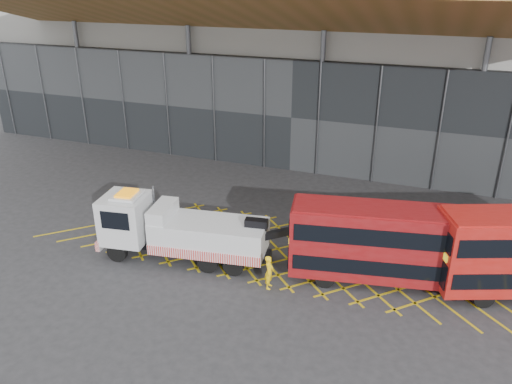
% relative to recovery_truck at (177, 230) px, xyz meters
% --- Properties ---
extents(ground_plane, '(120.00, 120.00, 0.00)m').
position_rel_recovery_truck_xyz_m(ground_plane, '(-0.32, 2.61, -1.61)').
color(ground_plane, '#2B2C2E').
extents(road_markings, '(26.36, 7.16, 0.01)m').
position_rel_recovery_truck_xyz_m(road_markings, '(4.48, 2.61, -1.61)').
color(road_markings, gold).
rests_on(road_markings, ground_plane).
extents(construction_building, '(55.00, 23.97, 18.00)m').
position_rel_recovery_truck_xyz_m(construction_building, '(1.60, 21.01, 7.36)').
color(construction_building, '#959690').
rests_on(construction_building, ground_plane).
extents(recovery_truck, '(10.07, 3.55, 3.49)m').
position_rel_recovery_truck_xyz_m(recovery_truck, '(0.00, 0.00, 0.00)').
color(recovery_truck, black).
rests_on(recovery_truck, ground_plane).
extents(bus_towed, '(9.63, 3.90, 3.82)m').
position_rel_recovery_truck_xyz_m(bus_towed, '(10.36, 1.52, 0.51)').
color(bus_towed, maroon).
rests_on(bus_towed, ground_plane).
extents(worker, '(0.46, 0.64, 1.66)m').
position_rel_recovery_truck_xyz_m(worker, '(5.21, -0.90, -0.78)').
color(worker, yellow).
rests_on(worker, ground_plane).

